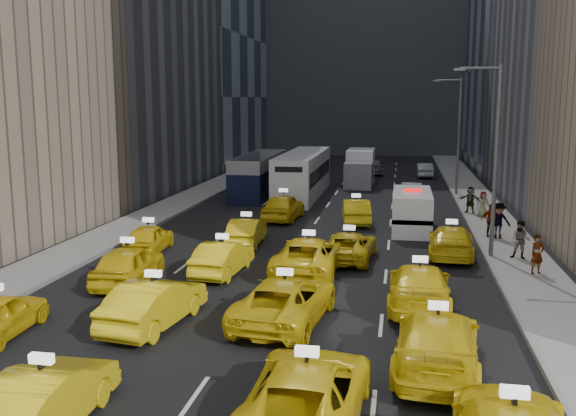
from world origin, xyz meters
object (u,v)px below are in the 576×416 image
Objects in this scene: double_decker at (260,175)px; pedestrian_0 at (537,254)px; taxi_1 at (44,400)px; nypd_van at (412,212)px; city_bus at (303,174)px; taxi_2 at (307,393)px; box_truck at (360,168)px.

pedestrian_0 is (16.54, -20.66, -0.54)m from double_decker.
nypd_van reaches higher than taxi_1.
city_bus is (0.40, 36.13, 0.90)m from taxi_1.
double_decker is (-3.00, 35.96, 0.78)m from taxi_1.
taxi_2 is 0.98× the size of nypd_van.
double_decker is at bearing -85.32° from taxi_1.
taxi_1 is 36.09m from double_decker.
box_truck is (3.93, 6.89, -0.16)m from city_bus.
nypd_van is (2.68, 22.97, 0.30)m from taxi_2.
taxi_1 is 2.74× the size of pedestrian_0.
taxi_1 is 36.14m from city_bus.
pedestrian_0 is (5.07, -8.97, -0.09)m from nypd_van.
taxi_2 is 0.52× the size of double_decker.
city_bus is at bearing -90.72° from taxi_1.
box_truck is at bearing -86.13° from taxi_2.
box_truck is (-4.15, 18.76, 0.41)m from nypd_van.
double_decker reaches higher than taxi_1.
taxi_2 is 41.76m from box_truck.
taxi_1 is at bearing -116.30° from nypd_van.
taxi_2 is 0.85× the size of box_truck.
city_bus reaches higher than taxi_2.
pedestrian_0 is at bearing -71.23° from box_truck.
double_decker is at bearing -73.91° from taxi_2.
double_decker is 3.40m from city_bus.
taxi_1 is 20.43m from pedestrian_0.
taxi_1 is 43.24m from box_truck.
city_bus is at bearing 97.88° from pedestrian_0.
nypd_van is at bearing 95.09° from pedestrian_0.
double_decker is (-11.48, 11.69, 0.45)m from nypd_van.
taxi_2 is (5.80, 1.30, 0.03)m from taxi_1.
double_decker is 1.62× the size of box_truck.
box_truck reaches higher than pedestrian_0.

